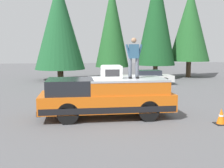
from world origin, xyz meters
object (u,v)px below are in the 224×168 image
at_px(pickup_truck, 107,97).
at_px(person_on_truck_bed, 134,57).
at_px(traffic_cone, 221,117).
at_px(compressor_unit, 111,72).
at_px(parked_car_white, 148,77).

relative_size(pickup_truck, person_on_truck_bed, 3.28).
height_order(pickup_truck, traffic_cone, pickup_truck).
xyz_separation_m(compressor_unit, parked_car_white, (10.34, -4.37, -1.35)).
bearing_deg(pickup_truck, traffic_cone, -111.68).
bearing_deg(person_on_truck_bed, compressor_unit, 86.64).
relative_size(person_on_truck_bed, traffic_cone, 2.73).
distance_m(compressor_unit, person_on_truck_bed, 1.12).
height_order(compressor_unit, parked_car_white, compressor_unit).
bearing_deg(pickup_truck, compressor_unit, -96.77).
xyz_separation_m(parked_car_white, traffic_cone, (-11.99, 0.33, -0.29)).
bearing_deg(person_on_truck_bed, pickup_truck, 86.04).
bearing_deg(traffic_cone, person_on_truck_bed, 62.68).
height_order(parked_car_white, traffic_cone, parked_car_white).
bearing_deg(pickup_truck, person_on_truck_bed, -93.96).
bearing_deg(traffic_cone, pickup_truck, 68.32).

